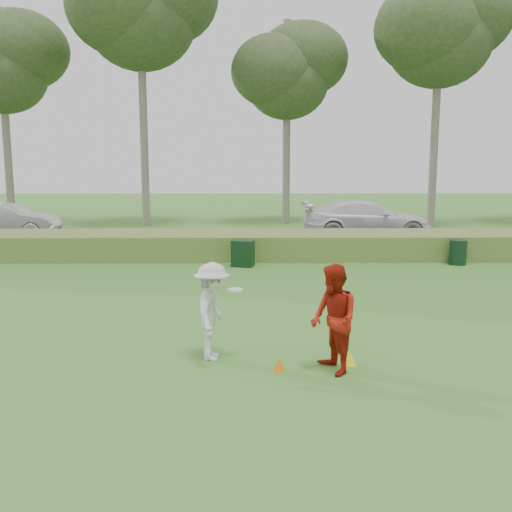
{
  "coord_description": "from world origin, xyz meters",
  "views": [
    {
      "loc": [
        -0.14,
        -9.24,
        3.43
      ],
      "look_at": [
        0.0,
        4.0,
        1.3
      ],
      "focal_mm": 40.0,
      "sensor_mm": 36.0,
      "label": 1
    }
  ],
  "objects_px": {
    "car_right": "(367,219)",
    "trash_bin": "(458,252)",
    "player_white": "(212,311)",
    "car_mid": "(6,220)",
    "utility_cabinet": "(243,254)",
    "player_red": "(334,319)",
    "cone_orange": "(279,365)",
    "cone_yellow": "(350,358)"
  },
  "relations": [
    {
      "from": "car_right",
      "to": "trash_bin",
      "type": "bearing_deg",
      "value": -165.18
    },
    {
      "from": "player_white",
      "to": "car_right",
      "type": "relative_size",
      "value": 0.29
    },
    {
      "from": "trash_bin",
      "to": "car_mid",
      "type": "bearing_deg",
      "value": 158.44
    },
    {
      "from": "utility_cabinet",
      "to": "car_mid",
      "type": "distance_m",
      "value": 13.58
    },
    {
      "from": "car_right",
      "to": "utility_cabinet",
      "type": "bearing_deg",
      "value": 142.72
    },
    {
      "from": "player_red",
      "to": "car_right",
      "type": "relative_size",
      "value": 0.31
    },
    {
      "from": "trash_bin",
      "to": "utility_cabinet",
      "type": "bearing_deg",
      "value": -177.53
    },
    {
      "from": "cone_orange",
      "to": "car_right",
      "type": "height_order",
      "value": "car_right"
    },
    {
      "from": "player_white",
      "to": "car_right",
      "type": "distance_m",
      "value": 17.68
    },
    {
      "from": "cone_orange",
      "to": "player_red",
      "type": "bearing_deg",
      "value": -4.38
    },
    {
      "from": "utility_cabinet",
      "to": "car_mid",
      "type": "relative_size",
      "value": 0.19
    },
    {
      "from": "car_mid",
      "to": "car_right",
      "type": "distance_m",
      "value": 16.87
    },
    {
      "from": "utility_cabinet",
      "to": "cone_orange",
      "type": "bearing_deg",
      "value": -68.76
    },
    {
      "from": "car_right",
      "to": "cone_yellow",
      "type": "bearing_deg",
      "value": 168.22
    },
    {
      "from": "cone_yellow",
      "to": "car_mid",
      "type": "distance_m",
      "value": 21.77
    },
    {
      "from": "cone_yellow",
      "to": "car_right",
      "type": "distance_m",
      "value": 17.37
    },
    {
      "from": "player_white",
      "to": "utility_cabinet",
      "type": "xyz_separation_m",
      "value": [
        0.42,
        9.29,
        -0.42
      ]
    },
    {
      "from": "player_white",
      "to": "car_mid",
      "type": "bearing_deg",
      "value": 37.84
    },
    {
      "from": "player_red",
      "to": "car_mid",
      "type": "height_order",
      "value": "player_red"
    },
    {
      "from": "player_white",
      "to": "cone_orange",
      "type": "relative_size",
      "value": 8.25
    },
    {
      "from": "cone_orange",
      "to": "utility_cabinet",
      "type": "bearing_deg",
      "value": 94.14
    },
    {
      "from": "player_red",
      "to": "car_mid",
      "type": "xyz_separation_m",
      "value": [
        -12.81,
        17.68,
        -0.06
      ]
    },
    {
      "from": "car_mid",
      "to": "trash_bin",
      "type": "bearing_deg",
      "value": -114.05
    },
    {
      "from": "player_white",
      "to": "player_red",
      "type": "relative_size",
      "value": 0.95
    },
    {
      "from": "player_white",
      "to": "cone_orange",
      "type": "bearing_deg",
      "value": -113.45
    },
    {
      "from": "car_mid",
      "to": "cone_yellow",
      "type": "bearing_deg",
      "value": -145.3
    },
    {
      "from": "cone_yellow",
      "to": "utility_cabinet",
      "type": "xyz_separation_m",
      "value": [
        -1.96,
        9.65,
        0.32
      ]
    },
    {
      "from": "cone_orange",
      "to": "car_mid",
      "type": "bearing_deg",
      "value": 124.07
    },
    {
      "from": "cone_orange",
      "to": "car_right",
      "type": "xyz_separation_m",
      "value": [
        4.95,
        17.22,
        0.82
      ]
    },
    {
      "from": "trash_bin",
      "to": "car_right",
      "type": "distance_m",
      "value": 7.22
    },
    {
      "from": "trash_bin",
      "to": "player_white",
      "type": "bearing_deg",
      "value": -129.3
    },
    {
      "from": "utility_cabinet",
      "to": "player_red",
      "type": "bearing_deg",
      "value": -63.7
    },
    {
      "from": "player_white",
      "to": "cone_yellow",
      "type": "height_order",
      "value": "player_white"
    },
    {
      "from": "car_mid",
      "to": "car_right",
      "type": "relative_size",
      "value": 0.81
    },
    {
      "from": "player_white",
      "to": "utility_cabinet",
      "type": "height_order",
      "value": "player_white"
    },
    {
      "from": "trash_bin",
      "to": "car_right",
      "type": "bearing_deg",
      "value": 104.25
    },
    {
      "from": "player_white",
      "to": "utility_cabinet",
      "type": "bearing_deg",
      "value": 2.84
    },
    {
      "from": "cone_orange",
      "to": "cone_yellow",
      "type": "bearing_deg",
      "value": 12.53
    },
    {
      "from": "car_mid",
      "to": "utility_cabinet",
      "type": "bearing_deg",
      "value": -126.97
    },
    {
      "from": "utility_cabinet",
      "to": "trash_bin",
      "type": "relative_size",
      "value": 1.04
    },
    {
      "from": "player_red",
      "to": "utility_cabinet",
      "type": "bearing_deg",
      "value": 171.45
    },
    {
      "from": "cone_yellow",
      "to": "player_red",
      "type": "bearing_deg",
      "value": -134.72
    }
  ]
}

